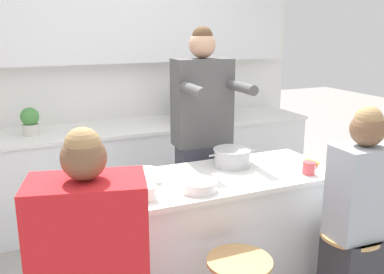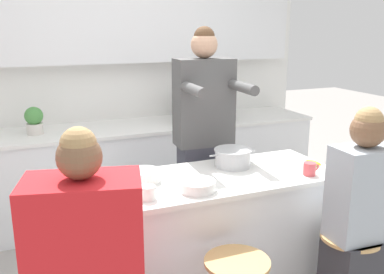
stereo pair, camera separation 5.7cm
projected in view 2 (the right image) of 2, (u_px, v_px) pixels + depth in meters
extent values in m
cube|color=silver|center=(118.00, 72.00, 4.25)|extent=(3.97, 0.06, 2.70)
cube|color=silver|center=(119.00, 23.00, 4.04)|extent=(3.66, 0.16, 0.75)
cube|color=silver|center=(132.00, 171.00, 4.15)|extent=(3.66, 0.66, 0.85)
cube|color=silver|center=(130.00, 127.00, 4.04)|extent=(3.69, 0.69, 0.03)
cube|color=silver|center=(196.00, 243.00, 2.72)|extent=(1.79, 0.61, 0.80)
cube|color=silver|center=(196.00, 181.00, 2.61)|extent=(1.83, 0.65, 0.03)
cylinder|color=tan|center=(237.00, 262.00, 2.20)|extent=(0.34, 0.34, 0.02)
cylinder|color=tan|center=(351.00, 237.00, 2.46)|extent=(0.34, 0.34, 0.02)
cube|color=#383842|center=(203.00, 201.00, 3.35)|extent=(0.37, 0.24, 0.93)
cube|color=#4C4C4C|center=(204.00, 102.00, 3.15)|extent=(0.44, 0.25, 0.64)
cylinder|color=#4C4C4C|center=(194.00, 90.00, 2.80)|extent=(0.09, 0.36, 0.07)
cylinder|color=#4C4C4C|center=(243.00, 87.00, 2.91)|extent=(0.09, 0.36, 0.07)
sphere|color=tan|center=(204.00, 45.00, 3.05)|extent=(0.21, 0.21, 0.19)
sphere|color=#513823|center=(204.00, 37.00, 3.03)|extent=(0.16, 0.16, 0.15)
cube|color=red|center=(85.00, 242.00, 1.80)|extent=(0.54, 0.39, 0.57)
sphere|color=brown|center=(79.00, 157.00, 1.71)|extent=(0.22, 0.22, 0.19)
sphere|color=#A37F51|center=(78.00, 145.00, 1.70)|extent=(0.18, 0.18, 0.15)
cube|color=#9EA8B2|center=(361.00, 193.00, 2.37)|extent=(0.35, 0.23, 0.53)
sphere|color=brown|center=(368.00, 130.00, 2.28)|extent=(0.20, 0.20, 0.19)
sphere|color=#A37F51|center=(369.00, 121.00, 2.27)|extent=(0.16, 0.16, 0.15)
cylinder|color=#B7BABC|center=(233.00, 158.00, 2.83)|extent=(0.24, 0.24, 0.11)
cylinder|color=#B7BABC|center=(233.00, 150.00, 2.82)|extent=(0.25, 0.25, 0.01)
cylinder|color=#B7BABC|center=(213.00, 156.00, 2.77)|extent=(0.05, 0.01, 0.01)
cylinder|color=#B7BABC|center=(252.00, 151.00, 2.88)|extent=(0.05, 0.01, 0.01)
cylinder|color=white|center=(144.00, 176.00, 2.56)|extent=(0.20, 0.20, 0.07)
cylinder|color=white|center=(197.00, 186.00, 2.42)|extent=(0.21, 0.21, 0.06)
cylinder|color=white|center=(148.00, 193.00, 2.29)|extent=(0.09, 0.09, 0.08)
torus|color=white|center=(157.00, 191.00, 2.31)|extent=(0.04, 0.01, 0.04)
cylinder|color=#DB4C51|center=(309.00, 169.00, 2.67)|extent=(0.08, 0.08, 0.08)
torus|color=#DB4C51|center=(316.00, 167.00, 2.69)|extent=(0.04, 0.01, 0.04)
ellipsoid|color=yellow|center=(313.00, 164.00, 2.82)|extent=(0.11, 0.04, 0.05)
ellipsoid|color=yellow|center=(307.00, 164.00, 2.84)|extent=(0.08, 0.10, 0.05)
ellipsoid|color=yellow|center=(314.00, 163.00, 2.86)|extent=(0.09, 0.10, 0.05)
cube|color=black|center=(204.00, 107.00, 4.23)|extent=(0.48, 0.34, 0.27)
cube|color=black|center=(207.00, 110.00, 4.06)|extent=(0.30, 0.01, 0.21)
cube|color=black|center=(228.00, 108.00, 4.15)|extent=(0.09, 0.01, 0.22)
cylinder|color=beige|center=(35.00, 129.00, 3.71)|extent=(0.14, 0.14, 0.09)
sphere|color=#478942|center=(34.00, 116.00, 3.68)|extent=(0.16, 0.16, 0.16)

